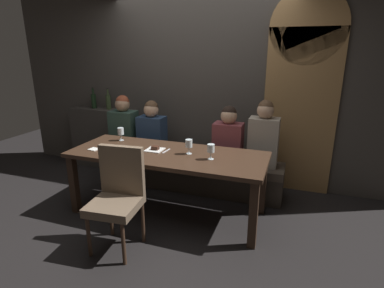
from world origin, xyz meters
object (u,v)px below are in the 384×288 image
Objects in this scene: dining_table at (167,160)px; wine_glass_far_right at (189,144)px; diner_bearded at (152,129)px; diner_far_end at (228,137)px; wine_glass_far_left at (211,149)px; wine_bottle_dark_red at (94,100)px; fork_on_table at (166,151)px; dessert_plate at (155,149)px; wine_bottle_pale_label at (108,102)px; chair_near_side at (118,192)px; diner_near_end at (264,135)px; banquette_bench at (189,172)px; diner_redhead at (124,125)px; wine_glass_end_left at (121,132)px.

dining_table is 0.32m from wine_glass_far_right.
diner_bearded is (-0.53, 0.70, 0.15)m from dining_table.
wine_glass_far_left is at bearing -91.58° from diner_far_end.
wine_bottle_dark_red is (-2.26, 0.39, 0.27)m from diner_far_end.
dessert_plate is at bearing -170.54° from fork_on_table.
wine_bottle_pale_label is (-1.44, 1.05, 0.42)m from dining_table.
chair_near_side reaches higher than wine_glass_far_right.
dessert_plate is at bearing -137.51° from diner_far_end.
wine_bottle_dark_red is at bearing 146.44° from dessert_plate.
dining_table is 2.68× the size of diner_near_end.
diner_far_end reaches higher than banquette_bench.
dining_table is 0.82m from banquette_bench.
diner_bearded is at bearing -21.22° from wine_bottle_pale_label.
wine_bottle_pale_label reaches higher than chair_near_side.
diner_far_end is (1.50, 0.00, -0.03)m from diner_redhead.
wine_glass_far_right is (-0.29, -0.63, 0.06)m from diner_far_end.
wine_glass_end_left is at bearing -114.60° from diner_bearded.
diner_far_end is at bearing -10.75° from wine_bottle_pale_label.
diner_redhead reaches higher than fork_on_table.
wine_glass_far_right is at bearing -27.42° from wine_bottle_dark_red.
diner_near_end is 5.00× the size of wine_glass_far_left.
diner_redhead is 1.50m from diner_far_end.
diner_near_end is 0.90m from wine_glass_far_left.
diner_far_end is 0.90× the size of diner_near_end.
diner_bearded reaches higher than wine_glass_far_left.
diner_redhead is 0.48m from wine_glass_end_left.
diner_near_end is at bearing 1.28° from diner_bearded.
dessert_plate is at bearing 173.80° from wine_glass_far_left.
diner_redhead reaches higher than wine_glass_far_right.
diner_near_end is (1.50, 0.03, 0.04)m from diner_bearded.
fork_on_table is (1.41, -1.01, -0.33)m from wine_bottle_pale_label.
dessert_plate is at bearing -38.99° from diner_redhead.
diner_far_end is 0.43m from diner_near_end.
diner_far_end is (0.54, 0.67, 0.14)m from dining_table.
chair_near_side reaches higher than wine_glass_far_left.
wine_glass_far_right is 0.42m from dessert_plate.
wine_bottle_dark_red is (-1.72, 1.06, 0.42)m from dining_table.
diner_near_end reaches higher than diner_redhead.
diner_far_end reaches higher than dessert_plate.
wine_glass_end_left is (-0.74, 0.25, 0.20)m from dining_table.
diner_far_end is 3.87× the size of dessert_plate.
diner_far_end is at bearing 51.44° from dining_table.
diner_redhead reaches higher than dining_table.
wine_glass_end_left is 0.62m from dessert_plate.
diner_bearded is at bearing 65.40° from wine_glass_end_left.
wine_bottle_pale_label is 1.92× the size of fork_on_table.
banquette_bench is 7.67× the size of wine_bottle_pale_label.
banquette_bench is 0.94m from wine_glass_far_right.
banquette_bench is 3.40× the size of diner_far_end.
diner_near_end is at bearing 7.54° from diner_far_end.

